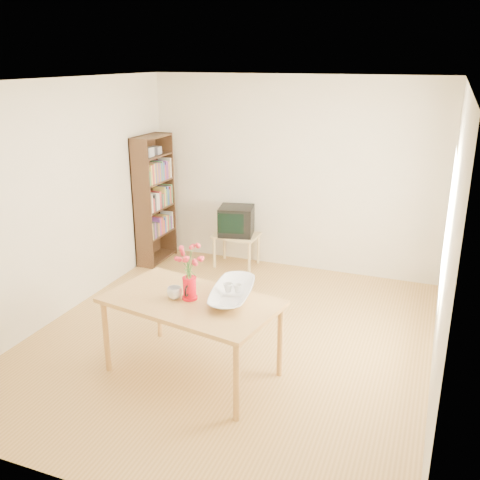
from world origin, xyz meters
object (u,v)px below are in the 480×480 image
at_px(bowl, 232,271).
at_px(television, 237,220).
at_px(pitcher, 190,289).
at_px(table, 191,307).
at_px(mug, 175,293).

distance_m(bowl, television, 2.69).
height_order(pitcher, television, pitcher).
xyz_separation_m(bowl, television, (-0.94, 2.50, -0.33)).
bearing_deg(bowl, table, -149.76).
xyz_separation_m(table, bowl, (0.32, 0.19, 0.32)).
bearing_deg(table, mug, -158.56).
distance_m(pitcher, mug, 0.14).
distance_m(table, mug, 0.20).
relative_size(mug, bowl, 0.26).
distance_m(table, bowl, 0.49).
bearing_deg(television, bowl, -81.85).
bearing_deg(pitcher, table, -44.75).
bearing_deg(pitcher, mug, -171.11).
bearing_deg(television, mug, -92.62).
xyz_separation_m(pitcher, mug, (-0.13, -0.04, -0.04)).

